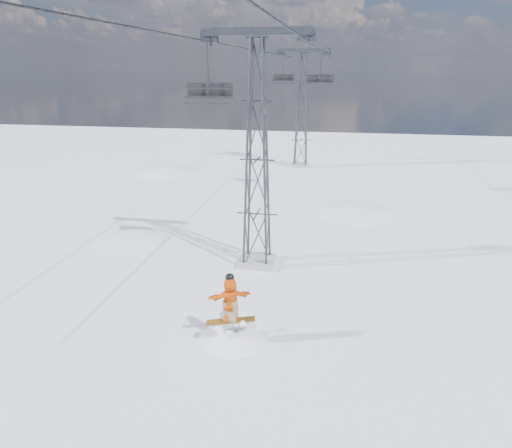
% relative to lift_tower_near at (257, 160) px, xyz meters
% --- Properties ---
extents(ground, '(120.00, 120.00, 0.00)m').
position_rel_lift_tower_near_xyz_m(ground, '(-0.80, -8.00, -5.47)').
color(ground, white).
rests_on(ground, ground).
extents(snow_terrain, '(39.00, 37.00, 22.00)m').
position_rel_lift_tower_near_xyz_m(snow_terrain, '(-5.57, 13.24, -15.06)').
color(snow_terrain, white).
rests_on(snow_terrain, ground).
extents(lift_tower_near, '(5.20, 1.80, 11.43)m').
position_rel_lift_tower_near_xyz_m(lift_tower_near, '(0.00, 0.00, 0.00)').
color(lift_tower_near, '#999999').
rests_on(lift_tower_near, ground).
extents(lift_tower_far, '(5.20, 1.80, 11.43)m').
position_rel_lift_tower_near_xyz_m(lift_tower_far, '(0.00, 25.00, 0.00)').
color(lift_tower_far, '#999999').
rests_on(lift_tower_far, ground).
extents(haul_cables, '(4.46, 51.00, 0.06)m').
position_rel_lift_tower_near_xyz_m(haul_cables, '(0.00, 11.50, 5.38)').
color(haul_cables, black).
rests_on(haul_cables, ground).
extents(snowboarder_jump, '(4.40, 4.40, 6.79)m').
position_rel_lift_tower_near_xyz_m(snowboarder_jump, '(0.35, -7.01, -7.09)').
color(snowboarder_jump, white).
rests_on(snowboarder_jump, ground).
extents(lift_chair_near, '(2.19, 0.63, 2.71)m').
position_rel_lift_tower_near_xyz_m(lift_chair_near, '(-2.20, -0.38, 3.21)').
color(lift_chair_near, black).
rests_on(lift_chair_near, ground).
extents(lift_chair_mid, '(1.98, 0.57, 2.45)m').
position_rel_lift_tower_near_xyz_m(lift_chair_mid, '(2.20, 13.73, 3.42)').
color(lift_chair_mid, black).
rests_on(lift_chair_mid, ground).
extents(lift_chair_far, '(2.21, 0.64, 2.74)m').
position_rel_lift_tower_near_xyz_m(lift_chair_far, '(-2.20, 27.36, 3.19)').
color(lift_chair_far, black).
rests_on(lift_chair_far, ground).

